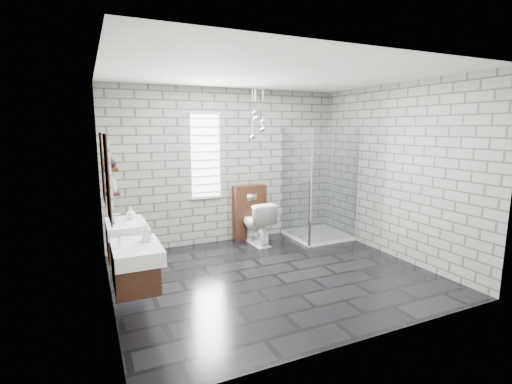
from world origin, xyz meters
TOP-DOWN VIEW (x-y plane):
  - floor at (0.00, 0.00)m, footprint 4.20×3.60m
  - ceiling at (0.00, 0.00)m, footprint 4.20×3.60m
  - wall_back at (0.00, 1.81)m, footprint 4.20×0.02m
  - wall_front at (0.00, -1.81)m, footprint 4.20×0.02m
  - wall_left at (-2.11, 0.00)m, footprint 0.02×3.60m
  - wall_right at (2.11, 0.00)m, footprint 0.02×3.60m
  - vanity_left at (-1.91, -0.56)m, footprint 0.47×0.70m
  - vanity_right at (-1.91, 0.49)m, footprint 0.47×0.70m
  - shelf_lower at (-2.03, -0.05)m, footprint 0.14×0.30m
  - shelf_upper at (-2.03, -0.05)m, footprint 0.14×0.30m
  - window at (-0.40, 1.78)m, footprint 0.56×0.05m
  - cistern_panel at (0.38, 1.70)m, footprint 0.60×0.20m
  - flush_plate at (0.38, 1.60)m, footprint 0.18×0.01m
  - shower_enclosure at (1.50, 1.18)m, footprint 1.00×1.00m
  - pendant_cluster at (0.40, 1.38)m, footprint 0.29×0.24m
  - toilet at (0.38, 1.38)m, footprint 0.46×0.76m
  - soap_bottle_a at (-1.75, -0.49)m, footprint 0.10×0.11m
  - soap_bottle_b at (-1.79, 0.59)m, footprint 0.14×0.14m
  - soap_bottle_c at (-2.02, -0.11)m, footprint 0.08×0.08m
  - vase at (-2.02, 0.00)m, footprint 0.15×0.15m

SIDE VIEW (x-z plane):
  - floor at x=0.00m, z-range -0.02..0.00m
  - toilet at x=0.38m, z-range 0.00..0.76m
  - cistern_panel at x=0.38m, z-range 0.00..1.00m
  - shower_enclosure at x=1.50m, z-range -0.51..1.52m
  - vanity_left at x=-1.91m, z-range -0.03..1.54m
  - vanity_right at x=-1.91m, z-range -0.03..1.54m
  - flush_plate at x=0.38m, z-range 0.74..0.86m
  - soap_bottle_b at x=-1.79m, z-range 0.85..1.01m
  - soap_bottle_a at x=-1.75m, z-range 0.85..1.06m
  - shelf_lower at x=-2.03m, z-range 1.31..1.33m
  - wall_back at x=0.00m, z-range 0.00..2.70m
  - wall_front at x=0.00m, z-range 0.00..2.70m
  - wall_left at x=-2.11m, z-range 0.00..2.70m
  - wall_right at x=2.11m, z-range 0.00..2.70m
  - soap_bottle_c at x=-2.02m, z-range 1.33..1.52m
  - window at x=-0.40m, z-range 0.81..2.29m
  - shelf_upper at x=-2.03m, z-range 1.57..1.59m
  - vase at x=-2.02m, z-range 1.59..1.72m
  - pendant_cluster at x=0.40m, z-range 1.67..2.54m
  - ceiling at x=0.00m, z-range 2.70..2.72m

